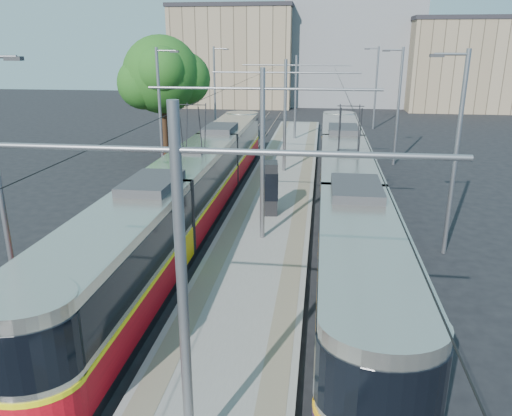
# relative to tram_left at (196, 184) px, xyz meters

# --- Properties ---
(ground) EXTENTS (160.00, 160.00, 0.00)m
(ground) POSITION_rel_tram_left_xyz_m (3.60, -10.95, -1.71)
(ground) COLOR black
(ground) RESTS_ON ground
(platform) EXTENTS (4.00, 50.00, 0.30)m
(platform) POSITION_rel_tram_left_xyz_m (3.60, 6.05, -1.56)
(platform) COLOR gray
(platform) RESTS_ON ground
(tactile_strip_left) EXTENTS (0.70, 50.00, 0.01)m
(tactile_strip_left) POSITION_rel_tram_left_xyz_m (2.15, 6.05, -1.40)
(tactile_strip_left) COLOR gray
(tactile_strip_left) RESTS_ON platform
(tactile_strip_right) EXTENTS (0.70, 50.00, 0.01)m
(tactile_strip_right) POSITION_rel_tram_left_xyz_m (5.05, 6.05, -1.40)
(tactile_strip_right) COLOR gray
(tactile_strip_right) RESTS_ON platform
(rails) EXTENTS (8.71, 70.00, 0.03)m
(rails) POSITION_rel_tram_left_xyz_m (3.60, 6.05, -1.69)
(rails) COLOR gray
(rails) RESTS_ON ground
(track_arrow) EXTENTS (1.20, 5.00, 0.01)m
(track_arrow) POSITION_rel_tram_left_xyz_m (0.00, -13.95, -1.70)
(track_arrow) COLOR silver
(track_arrow) RESTS_ON ground
(tram_left) EXTENTS (2.43, 30.77, 5.50)m
(tram_left) POSITION_rel_tram_left_xyz_m (0.00, 0.00, 0.00)
(tram_left) COLOR black
(tram_left) RESTS_ON ground
(tram_right) EXTENTS (2.43, 31.87, 5.50)m
(tram_right) POSITION_rel_tram_left_xyz_m (7.20, 0.44, 0.15)
(tram_right) COLOR black
(tram_right) RESTS_ON ground
(catenary) EXTENTS (9.20, 70.00, 7.00)m
(catenary) POSITION_rel_tram_left_xyz_m (3.60, 3.21, 2.82)
(catenary) COLOR slate
(catenary) RESTS_ON platform
(street_lamps) EXTENTS (15.18, 38.22, 8.00)m
(street_lamps) POSITION_rel_tram_left_xyz_m (3.60, 10.05, 2.48)
(street_lamps) COLOR slate
(street_lamps) RESTS_ON ground
(shelter) EXTENTS (0.83, 1.22, 2.53)m
(shelter) POSITION_rel_tram_left_xyz_m (3.61, 0.34, -0.08)
(shelter) COLOR black
(shelter) RESTS_ON platform
(tree) EXTENTS (6.09, 5.63, 8.85)m
(tree) POSITION_rel_tram_left_xyz_m (-5.29, 13.39, 4.28)
(tree) COLOR #382314
(tree) RESTS_ON ground
(building_left) EXTENTS (16.32, 12.24, 13.23)m
(building_left) POSITION_rel_tram_left_xyz_m (-6.40, 49.05, 4.92)
(building_left) COLOR gray
(building_left) RESTS_ON ground
(building_centre) EXTENTS (18.36, 14.28, 15.82)m
(building_centre) POSITION_rel_tram_left_xyz_m (9.60, 53.05, 6.21)
(building_centre) COLOR slate
(building_centre) RESTS_ON ground
(building_right) EXTENTS (14.28, 10.20, 11.50)m
(building_right) POSITION_rel_tram_left_xyz_m (23.60, 47.05, 4.05)
(building_right) COLOR gray
(building_right) RESTS_ON ground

